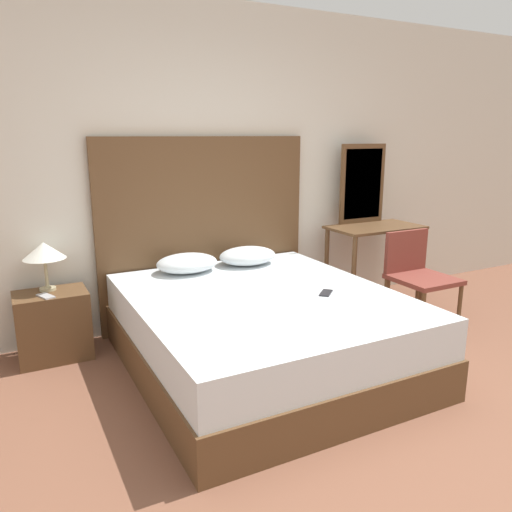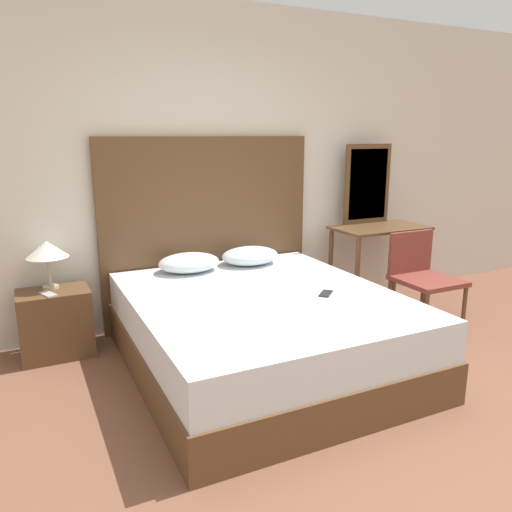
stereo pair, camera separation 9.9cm
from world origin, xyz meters
The scene contains 13 objects.
ground_plane centered at (0.00, 0.00, 0.00)m, with size 16.00×16.00×0.00m, color brown.
wall_back centered at (0.00, 2.49, 1.35)m, with size 10.00×0.06×2.70m.
bed centered at (-0.04, 1.36, 0.27)m, with size 1.78×2.05×0.55m.
headboard centered at (-0.04, 2.41, 0.81)m, with size 1.87×0.05×1.61m.
pillow_left centered at (-0.31, 2.15, 0.62)m, with size 0.50×0.38×0.15m.
pillow_right centered at (0.23, 2.15, 0.62)m, with size 0.50×0.38×0.15m.
phone_on_bed centered at (0.36, 1.17, 0.55)m, with size 0.16×0.15×0.01m.
nightstand centered at (-1.35, 2.20, 0.25)m, with size 0.51×0.35×0.51m.
table_lamp centered at (-1.35, 2.27, 0.80)m, with size 0.30×0.30×0.36m.
phone_on_nightstand centered at (-1.38, 2.11, 0.51)m, with size 0.12×0.17×0.01m.
vanity_desk centered at (1.56, 2.07, 0.63)m, with size 0.89×0.50×0.78m.
vanity_mirror centered at (1.56, 2.30, 1.16)m, with size 0.51×0.03×0.76m.
chair centered at (1.60, 1.55, 0.46)m, with size 0.49×0.50×0.80m.
Camera 2 is at (-1.52, -1.60, 1.63)m, focal length 35.00 mm.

